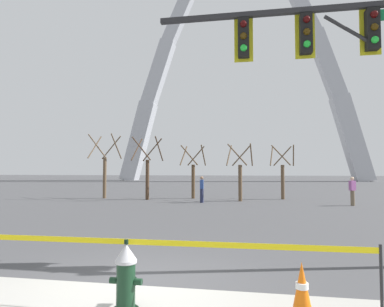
{
  "coord_description": "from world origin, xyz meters",
  "views": [
    {
      "loc": [
        1.9,
        -5.61,
        1.96
      ],
      "look_at": [
        0.06,
        5.0,
        2.5
      ],
      "focal_mm": 31.24,
      "sensor_mm": 36.0,
      "label": 1
    }
  ],
  "objects_px": {
    "fire_hydrant": "(126,278)",
    "monument_arch": "(239,74)",
    "traffic_cone_by_hydrant": "(302,290)",
    "pedestrian_standing_center": "(352,191)",
    "traffic_signal_gantry": "(356,65)",
    "pedestrian_walking_left": "(202,189)"
  },
  "relations": [
    {
      "from": "fire_hydrant",
      "to": "monument_arch",
      "type": "bearing_deg",
      "value": 90.19
    },
    {
      "from": "pedestrian_standing_center",
      "to": "fire_hydrant",
      "type": "bearing_deg",
      "value": -115.48
    },
    {
      "from": "pedestrian_walking_left",
      "to": "traffic_cone_by_hydrant",
      "type": "bearing_deg",
      "value": -76.94
    },
    {
      "from": "fire_hydrant",
      "to": "traffic_cone_by_hydrant",
      "type": "height_order",
      "value": "fire_hydrant"
    },
    {
      "from": "pedestrian_walking_left",
      "to": "pedestrian_standing_center",
      "type": "bearing_deg",
      "value": -1.94
    },
    {
      "from": "traffic_cone_by_hydrant",
      "to": "traffic_signal_gantry",
      "type": "relative_size",
      "value": 0.11
    },
    {
      "from": "fire_hydrant",
      "to": "traffic_signal_gantry",
      "type": "distance_m",
      "value": 6.44
    },
    {
      "from": "traffic_signal_gantry",
      "to": "pedestrian_standing_center",
      "type": "relative_size",
      "value": 4.04
    },
    {
      "from": "pedestrian_standing_center",
      "to": "monument_arch",
      "type": "bearing_deg",
      "value": 99.85
    },
    {
      "from": "fire_hydrant",
      "to": "traffic_cone_by_hydrant",
      "type": "distance_m",
      "value": 2.4
    },
    {
      "from": "traffic_signal_gantry",
      "to": "traffic_cone_by_hydrant",
      "type": "bearing_deg",
      "value": -118.73
    },
    {
      "from": "fire_hydrant",
      "to": "traffic_cone_by_hydrant",
      "type": "relative_size",
      "value": 1.36
    },
    {
      "from": "fire_hydrant",
      "to": "monument_arch",
      "type": "height_order",
      "value": "monument_arch"
    },
    {
      "from": "monument_arch",
      "to": "pedestrian_standing_center",
      "type": "height_order",
      "value": "monument_arch"
    },
    {
      "from": "monument_arch",
      "to": "pedestrian_standing_center",
      "type": "distance_m",
      "value": 47.87
    },
    {
      "from": "monument_arch",
      "to": "pedestrian_walking_left",
      "type": "xyz_separation_m",
      "value": [
        -0.99,
        -42.84,
        -19.37
      ]
    },
    {
      "from": "traffic_cone_by_hydrant",
      "to": "monument_arch",
      "type": "distance_m",
      "value": 61.54
    },
    {
      "from": "traffic_cone_by_hydrant",
      "to": "pedestrian_standing_center",
      "type": "relative_size",
      "value": 0.46
    },
    {
      "from": "traffic_signal_gantry",
      "to": "pedestrian_walking_left",
      "type": "height_order",
      "value": "traffic_signal_gantry"
    },
    {
      "from": "fire_hydrant",
      "to": "pedestrian_walking_left",
      "type": "height_order",
      "value": "pedestrian_walking_left"
    },
    {
      "from": "fire_hydrant",
      "to": "traffic_signal_gantry",
      "type": "relative_size",
      "value": 0.15
    },
    {
      "from": "traffic_cone_by_hydrant",
      "to": "pedestrian_walking_left",
      "type": "distance_m",
      "value": 15.78
    }
  ]
}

